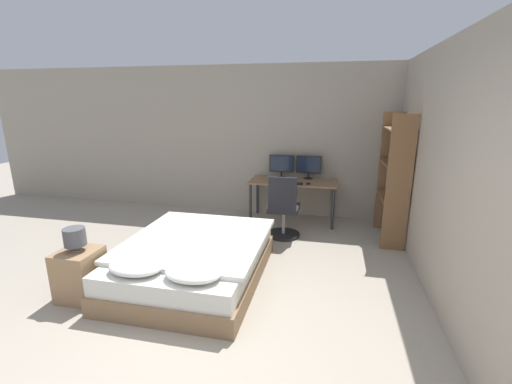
# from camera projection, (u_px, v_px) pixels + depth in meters

# --- Properties ---
(ground_plane) EXTENTS (20.00, 20.00, 0.00)m
(ground_plane) POSITION_uv_depth(u_px,v_px,m) (190.00, 367.00, 2.75)
(ground_plane) COLOR #9E9384
(wall_back) EXTENTS (12.00, 0.06, 2.70)m
(wall_back) POSITION_uv_depth(u_px,v_px,m) (275.00, 142.00, 6.23)
(wall_back) COLOR #9E9384
(wall_back) RESTS_ON ground_plane
(wall_side_right) EXTENTS (0.06, 12.00, 2.70)m
(wall_side_right) POSITION_uv_depth(u_px,v_px,m) (448.00, 177.00, 3.36)
(wall_side_right) COLOR #9E9384
(wall_side_right) RESTS_ON ground_plane
(bed) EXTENTS (1.59, 2.00, 0.56)m
(bed) POSITION_uv_depth(u_px,v_px,m) (194.00, 260.00, 4.07)
(bed) COLOR #846647
(bed) RESTS_ON ground_plane
(nightstand) EXTENTS (0.41, 0.41, 0.54)m
(nightstand) POSITION_uv_depth(u_px,v_px,m) (80.00, 274.00, 3.67)
(nightstand) COLOR #997551
(nightstand) RESTS_ON ground_plane
(bedside_lamp) EXTENTS (0.22, 0.22, 0.25)m
(bedside_lamp) POSITION_uv_depth(u_px,v_px,m) (75.00, 237.00, 3.56)
(bedside_lamp) COLOR gray
(bedside_lamp) RESTS_ON nightstand
(desk) EXTENTS (1.49, 0.66, 0.73)m
(desk) POSITION_uv_depth(u_px,v_px,m) (293.00, 186.00, 5.95)
(desk) COLOR #846042
(desk) RESTS_ON ground_plane
(monitor_left) EXTENTS (0.44, 0.16, 0.41)m
(monitor_left) POSITION_uv_depth(u_px,v_px,m) (282.00, 165.00, 6.13)
(monitor_left) COLOR black
(monitor_left) RESTS_ON desk
(monitor_right) EXTENTS (0.44, 0.16, 0.41)m
(monitor_right) POSITION_uv_depth(u_px,v_px,m) (309.00, 166.00, 6.03)
(monitor_right) COLOR black
(monitor_right) RESTS_ON desk
(keyboard) EXTENTS (0.37, 0.13, 0.02)m
(keyboard) POSITION_uv_depth(u_px,v_px,m) (292.00, 183.00, 5.71)
(keyboard) COLOR black
(keyboard) RESTS_ON desk
(computer_mouse) EXTENTS (0.07, 0.05, 0.04)m
(computer_mouse) POSITION_uv_depth(u_px,v_px,m) (308.00, 184.00, 5.65)
(computer_mouse) COLOR black
(computer_mouse) RESTS_ON desk
(office_chair) EXTENTS (0.52, 0.52, 0.99)m
(office_chair) POSITION_uv_depth(u_px,v_px,m) (283.00, 212.00, 5.28)
(office_chair) COLOR black
(office_chair) RESTS_ON ground_plane
(bookshelf) EXTENTS (0.33, 0.90, 1.91)m
(bookshelf) POSITION_uv_depth(u_px,v_px,m) (395.00, 173.00, 4.99)
(bookshelf) COLOR brown
(bookshelf) RESTS_ON ground_plane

